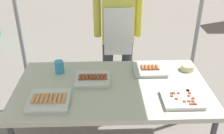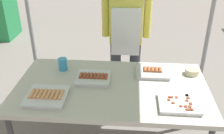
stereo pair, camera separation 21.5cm
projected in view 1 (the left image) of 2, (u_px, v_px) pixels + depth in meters
name	position (u px, v px, depth m)	size (l,w,h in m)	color
stall_table	(112.00, 91.00, 2.20)	(1.60, 0.90, 0.75)	#B7B2A8
tray_grilled_sausages	(49.00, 100.00, 1.96)	(0.31, 0.29, 0.05)	silver
tray_meat_skewers	(182.00, 99.00, 1.98)	(0.30, 0.26, 0.04)	silver
tray_pork_links	(93.00, 79.00, 2.24)	(0.29, 0.25, 0.05)	silver
tray_spring_rolls	(150.00, 69.00, 2.39)	(0.30, 0.27, 0.05)	#ADADB2
condiment_bowl	(187.00, 67.00, 2.40)	(0.12, 0.12, 0.05)	#BFB28C
drink_cup_near_edge	(59.00, 67.00, 2.35)	(0.08, 0.08, 0.11)	#338CBF
vendor_woman	(118.00, 29.00, 2.81)	(0.52, 0.23, 1.60)	#333842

